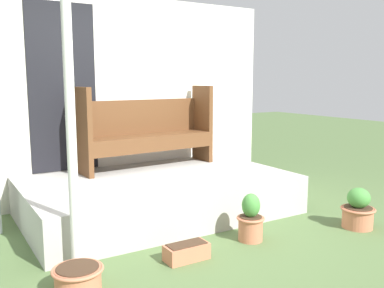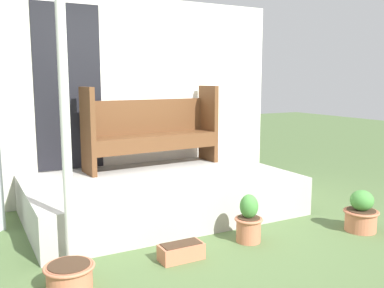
{
  "view_description": "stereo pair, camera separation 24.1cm",
  "coord_description": "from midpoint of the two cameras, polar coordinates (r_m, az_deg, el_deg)",
  "views": [
    {
      "loc": [
        -2.23,
        -3.43,
        1.56
      ],
      "look_at": [
        0.06,
        0.31,
        0.89
      ],
      "focal_mm": 40.0,
      "sensor_mm": 36.0,
      "label": 1
    },
    {
      "loc": [
        -2.02,
        -3.55,
        1.56
      ],
      "look_at": [
        0.06,
        0.31,
        0.89
      ],
      "focal_mm": 40.0,
      "sensor_mm": 36.0,
      "label": 2
    }
  ],
  "objects": [
    {
      "name": "flower_pot_left",
      "position": [
        3.44,
        -17.0,
        -16.72
      ],
      "size": [
        0.38,
        0.38,
        0.19
      ],
      "color": "#C67251",
      "rests_on": "ground_plane"
    },
    {
      "name": "flower_pot_right",
      "position": [
        4.83,
        19.93,
        -8.33
      ],
      "size": [
        0.36,
        0.36,
        0.43
      ],
      "color": "#C67251",
      "rests_on": "ground_plane"
    },
    {
      "name": "bench",
      "position": [
        5.47,
        -7.27,
        2.15
      ],
      "size": [
        1.78,
        0.51,
        1.03
      ],
      "rotation": [
        0.0,
        0.0,
        0.06
      ],
      "color": "brown",
      "rests_on": "porch_slab"
    },
    {
      "name": "flower_pot_middle",
      "position": [
        4.22,
        6.19,
        -10.08
      ],
      "size": [
        0.27,
        0.27,
        0.47
      ],
      "color": "#C67251",
      "rests_on": "ground_plane"
    },
    {
      "name": "ground_plane",
      "position": [
        4.37,
        -0.09,
        -12.2
      ],
      "size": [
        24.0,
        24.0,
        0.0
      ],
      "primitive_type": "plane",
      "color": "#516B3D"
    },
    {
      "name": "support_post",
      "position": [
        3.48,
        -17.76,
        1.9
      ],
      "size": [
        0.08,
        0.08,
        2.34
      ],
      "color": "white",
      "rests_on": "ground_plane"
    },
    {
      "name": "house_wall",
      "position": [
        5.68,
        -10.37,
        6.0
      ],
      "size": [
        4.19,
        0.08,
        2.6
      ],
      "color": "white",
      "rests_on": "ground_plane"
    },
    {
      "name": "porch_slab",
      "position": [
        5.03,
        -5.82,
        -6.81
      ],
      "size": [
        2.99,
        1.78,
        0.44
      ],
      "color": "#B2AFA8",
      "rests_on": "ground_plane"
    },
    {
      "name": "planter_box_rect",
      "position": [
        3.82,
        -2.58,
        -14.17
      ],
      "size": [
        0.39,
        0.19,
        0.15
      ],
      "color": "#C67251",
      "rests_on": "ground_plane"
    }
  ]
}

